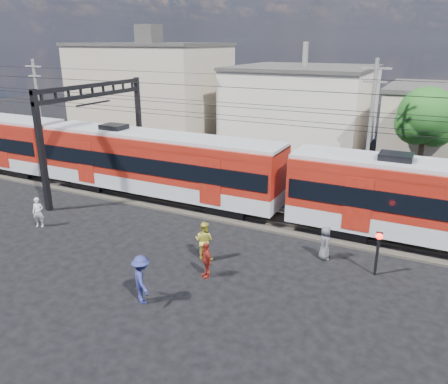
% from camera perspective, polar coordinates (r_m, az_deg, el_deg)
% --- Properties ---
extents(ground, '(120.00, 120.00, 0.00)m').
position_cam_1_polar(ground, '(19.13, -9.00, -10.69)').
color(ground, black).
rests_on(ground, ground).
extents(track_bed, '(70.00, 3.40, 0.12)m').
position_cam_1_polar(track_bed, '(25.34, 1.46, -2.61)').
color(track_bed, '#2D2823').
rests_on(track_bed, ground).
extents(rail_near, '(70.00, 0.12, 0.12)m').
position_cam_1_polar(rail_near, '(24.67, 0.72, -2.93)').
color(rail_near, '#59544C').
rests_on(rail_near, track_bed).
extents(rail_far, '(70.00, 0.12, 0.12)m').
position_cam_1_polar(rail_far, '(25.93, 2.17, -1.81)').
color(rail_far, '#59544C').
rests_on(rail_far, track_bed).
extents(commuter_train, '(50.30, 3.08, 4.17)m').
position_cam_1_polar(commuter_train, '(27.05, -8.34, 3.83)').
color(commuter_train, black).
rests_on(commuter_train, ground).
extents(catenary, '(70.00, 9.30, 7.52)m').
position_cam_1_polar(catenary, '(28.64, -14.55, 9.87)').
color(catenary, black).
rests_on(catenary, ground).
extents(building_west, '(14.28, 10.20, 9.30)m').
position_cam_1_polar(building_west, '(46.30, -9.42, 12.93)').
color(building_west, tan).
rests_on(building_west, ground).
extents(building_midwest, '(12.24, 12.24, 7.30)m').
position_cam_1_polar(building_midwest, '(42.46, 10.18, 10.99)').
color(building_midwest, beige).
rests_on(building_midwest, ground).
extents(utility_pole_mid, '(1.80, 0.24, 8.50)m').
position_cam_1_polar(utility_pole_mid, '(29.02, 18.57, 8.40)').
color(utility_pole_mid, slate).
rests_on(utility_pole_mid, ground).
extents(utility_pole_west, '(1.80, 0.24, 8.00)m').
position_cam_1_polar(utility_pole_west, '(42.38, -23.09, 10.62)').
color(utility_pole_west, slate).
rests_on(utility_pole_west, ground).
extents(tree_near, '(3.82, 3.64, 6.72)m').
position_cam_1_polar(tree_near, '(31.79, 25.20, 8.68)').
color(tree_near, '#382619').
rests_on(tree_near, ground).
extents(pedestrian_a, '(0.70, 0.59, 1.62)m').
position_cam_1_polar(pedestrian_a, '(25.26, -23.11, -2.46)').
color(pedestrian_a, beige).
rests_on(pedestrian_a, ground).
extents(pedestrian_b, '(0.90, 0.72, 1.81)m').
position_cam_1_polar(pedestrian_b, '(19.85, -2.62, -6.35)').
color(pedestrian_b, gold).
rests_on(pedestrian_b, ground).
extents(pedestrian_c, '(1.42, 1.35, 1.93)m').
position_cam_1_polar(pedestrian_c, '(16.98, -10.70, -11.18)').
color(pedestrian_c, navy).
rests_on(pedestrian_c, ground).
extents(pedestrian_d, '(0.96, 0.88, 1.58)m').
position_cam_1_polar(pedestrian_d, '(18.46, -2.35, -8.83)').
color(pedestrian_d, maroon).
rests_on(pedestrian_d, ground).
extents(pedestrian_e, '(0.80, 0.92, 1.58)m').
position_cam_1_polar(pedestrian_e, '(20.39, 13.04, -6.50)').
color(pedestrian_e, '#505055').
rests_on(pedestrian_e, ground).
extents(crossing_signal, '(0.29, 0.29, 1.98)m').
position_cam_1_polar(crossing_signal, '(19.41, 19.50, -6.59)').
color(crossing_signal, black).
rests_on(crossing_signal, ground).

